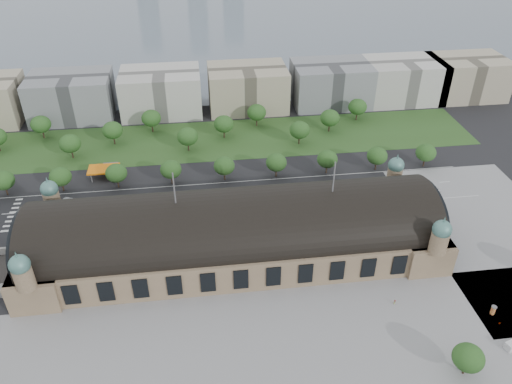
{
  "coord_description": "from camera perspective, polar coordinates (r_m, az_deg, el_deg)",
  "views": [
    {
      "loc": [
        -10.77,
        -142.04,
        123.01
      ],
      "look_at": [
        10.32,
        20.19,
        14.0
      ],
      "focal_mm": 35.0,
      "sensor_mm": 36.0,
      "label": 1
    }
  ],
  "objects": [
    {
      "name": "office_4",
      "position": [
        298.19,
        -0.97,
        11.82
      ],
      "size": [
        45.0,
        32.0,
        24.0
      ],
      "primitive_type": "cube",
      "color": "tan",
      "rests_on": "ground"
    },
    {
      "name": "pedestrian_4",
      "position": [
        175.9,
        27.09,
        -15.18
      ],
      "size": [
        1.1,
        1.17,
        1.74
      ],
      "primitive_type": "imported",
      "rotation": [
        0.0,
        0.0,
        4.01
      ],
      "color": "gray",
      "rests_on": "ground"
    },
    {
      "name": "tree_belt_2",
      "position": [
        286.07,
        -23.38,
        7.12
      ],
      "size": [
        10.4,
        10.4,
        12.48
      ],
      "color": "#2D2116",
      "rests_on": "ground"
    },
    {
      "name": "parked_car_5",
      "position": [
        204.22,
        -9.43,
        -3.66
      ],
      "size": [
        5.22,
        3.7,
        1.32
      ],
      "primitive_type": "imported",
      "rotation": [
        0.0,
        0.0,
        -1.22
      ],
      "color": "gray",
      "rests_on": "ground"
    },
    {
      "name": "parked_car_3",
      "position": [
        206.91,
        -14.08,
        -3.77
      ],
      "size": [
        4.01,
        2.75,
        1.27
      ],
      "primitive_type": "imported",
      "rotation": [
        0.0,
        0.0,
        -1.2
      ],
      "color": "#505357",
      "rests_on": "ground"
    },
    {
      "name": "traffic_car_5",
      "position": [
        225.68,
        4.71,
        0.72
      ],
      "size": [
        4.12,
        1.5,
        1.35
      ],
      "primitive_type": "imported",
      "rotation": [
        0.0,
        0.0,
        1.55
      ],
      "color": "slate",
      "rests_on": "ground"
    },
    {
      "name": "parked_car_0",
      "position": [
        211.7,
        -19.5,
        -3.88
      ],
      "size": [
        4.37,
        3.2,
        1.37
      ],
      "primitive_type": "imported",
      "rotation": [
        0.0,
        0.0,
        -1.09
      ],
      "color": "black",
      "rests_on": "ground"
    },
    {
      "name": "plaza_east",
      "position": [
        219.66,
        25.56,
        -4.21
      ],
      "size": [
        56.0,
        100.0,
        0.12
      ],
      "primitive_type": "cube",
      "color": "gray",
      "rests_on": "ground"
    },
    {
      "name": "tree_row_5",
      "position": [
        226.97,
        -3.66,
        2.99
      ],
      "size": [
        9.6,
        9.6,
        11.52
      ],
      "color": "#2D2116",
      "rests_on": "ground"
    },
    {
      "name": "office_7",
      "position": [
        339.78,
        22.83,
        12.01
      ],
      "size": [
        45.0,
        32.0,
        24.0
      ],
      "primitive_type": "cube",
      "color": "tan",
      "rests_on": "ground"
    },
    {
      "name": "grass_belt",
      "position": [
        265.32,
        -7.51,
        5.75
      ],
      "size": [
        300.0,
        45.0,
        0.1
      ],
      "primitive_type": "cube",
      "color": "#2C4E1F",
      "rests_on": "ground"
    },
    {
      "name": "traffic_car_6",
      "position": [
        235.34,
        19.63,
        0.2
      ],
      "size": [
        5.79,
        3.06,
        1.55
      ],
      "primitive_type": "imported",
      "rotation": [
        0.0,
        0.0,
        -1.66
      ],
      "color": "silver",
      "rests_on": "ground"
    },
    {
      "name": "tree_row_2",
      "position": [
        234.84,
        -21.46,
        1.63
      ],
      "size": [
        9.6,
        9.6,
        11.52
      ],
      "color": "#2D2116",
      "rests_on": "ground"
    },
    {
      "name": "office_6",
      "position": [
        322.16,
        16.46,
        12.16
      ],
      "size": [
        45.0,
        32.0,
        24.0
      ],
      "primitive_type": "cube",
      "color": "beige",
      "rests_on": "ground"
    },
    {
      "name": "parked_car_6",
      "position": [
        208.22,
        -12.08,
        -3.17
      ],
      "size": [
        5.09,
        4.23,
        1.39
      ],
      "primitive_type": "imported",
      "rotation": [
        0.0,
        0.0,
        -1.0
      ],
      "color": "black",
      "rests_on": "ground"
    },
    {
      "name": "bus_mid",
      "position": [
        208.19,
        -5.34,
        -2.2
      ],
      "size": [
        10.94,
        3.18,
        3.01
      ],
      "primitive_type": "imported",
      "rotation": [
        0.0,
        0.0,
        1.63
      ],
      "color": "silver",
      "rests_on": "ground"
    },
    {
      "name": "ground",
      "position": [
        188.21,
        -2.34,
        -7.17
      ],
      "size": [
        900.0,
        900.0,
        0.0
      ],
      "primitive_type": "plane",
      "color": "black",
      "rests_on": "ground"
    },
    {
      "name": "tree_belt_7",
      "position": [
        263.81,
        -3.71,
        7.77
      ],
      "size": [
        10.4,
        10.4,
        12.48
      ],
      "color": "#2D2116",
      "rests_on": "ground"
    },
    {
      "name": "tree_belt_10",
      "position": [
        272.79,
        8.44,
        8.38
      ],
      "size": [
        10.4,
        10.4,
        12.48
      ],
      "color": "#2D2116",
      "rests_on": "ground"
    },
    {
      "name": "road_slab",
      "position": [
        218.25,
        -8.53,
        -1.06
      ],
      "size": [
        260.0,
        26.0,
        0.1
      ],
      "primitive_type": "cube",
      "color": "black",
      "rests_on": "ground"
    },
    {
      "name": "traffic_car_1",
      "position": [
        230.88,
        -20.69,
        -0.77
      ],
      "size": [
        4.22,
        1.95,
        1.34
      ],
      "primitive_type": "imported",
      "rotation": [
        0.0,
        0.0,
        1.44
      ],
      "color": "#97989F",
      "rests_on": "ground"
    },
    {
      "name": "tree_belt_6",
      "position": [
        252.76,
        -7.82,
        6.29
      ],
      "size": [
        10.4,
        10.4,
        12.48
      ],
      "color": "#2D2116",
      "rests_on": "ground"
    },
    {
      "name": "tree_belt_3",
      "position": [
        260.26,
        -20.49,
        5.21
      ],
      "size": [
        10.4,
        10.4,
        12.48
      ],
      "color": "#2D2116",
      "rests_on": "ground"
    },
    {
      "name": "office_5",
      "position": [
        307.4,
        8.54,
        12.14
      ],
      "size": [
        45.0,
        32.0,
        24.0
      ],
      "primitive_type": "cube",
      "color": "gray",
      "rests_on": "ground"
    },
    {
      "name": "parked_car_1",
      "position": [
        213.73,
        -20.57,
        -3.73
      ],
      "size": [
        5.53,
        4.65,
        1.41
      ],
      "primitive_type": "imported",
      "rotation": [
        0.0,
        0.0,
        -1.02
      ],
      "color": "maroon",
      "rests_on": "ground"
    },
    {
      "name": "plaza_south",
      "position": [
        158.67,
        3.01,
        -17.22
      ],
      "size": [
        190.0,
        48.0,
        0.12
      ],
      "primitive_type": "cube",
      "color": "gray",
      "rests_on": "ground"
    },
    {
      "name": "tree_row_9",
      "position": [
        250.6,
        18.85,
        4.28
      ],
      "size": [
        9.6,
        9.6,
        11.52
      ],
      "color": "#2D2116",
      "rests_on": "ground"
    },
    {
      "name": "tree_row_3",
      "position": [
        229.75,
        -15.68,
        2.1
      ],
      "size": [
        9.6,
        9.6,
        11.52
      ],
      "color": "#2D2116",
      "rests_on": "ground"
    },
    {
      "name": "parked_car_2",
      "position": [
        207.38,
        -16.65,
        -4.09
      ],
      "size": [
        5.99,
        4.14,
        1.61
      ],
      "primitive_type": "imported",
      "rotation": [
        0.0,
        0.0,
        -1.19
      ],
      "color": "#172142",
      "rests_on": "ground"
    },
    {
      "name": "petrol_station",
      "position": [
        243.43,
        -16.61,
        2.59
      ],
      "size": [
        14.0,
        13.0,
        5.05
      ],
      "color": "orange",
      "rests_on": "ground"
    },
    {
      "name": "office_3",
      "position": [
        297.22,
        -10.78,
        11.15
      ],
      "size": [
        45.0,
        32.0,
        24.0
      ],
      "primitive_type": "cube",
      "color": "beige",
      "rests_on": "ground"
    },
    {
      "name": "advertising_column",
      "position": [
        182.71,
        25.48,
        -12.09
      ],
      "size": [
        1.75,
        1.75,
        3.33
      ],
      "color": "#B7462D",
      "rests_on": "ground"
    },
    {
      "name": "tree_belt_8",
      "position": [
        276.25,
        0.08,
        9.08
      ],
      "size": [
        10.4,
        10.4,
        12.48
      ],
      "color": "#2D2116",
      "rests_on": "ground"
    },
    {
      "name": "bus_west",
      "position": [
        212.38,
        -3.06,
        -1.17
      ],
      "size": [
        13.13,
        3.39,
        3.64
      ],
      "primitive_type": "imported",
      "rotation": [
        0.0,
        0.0,
        1.55
      ],
      "color": "red",
      "rests_on": "ground"
    },
    {
      "name": "traffic_car_3",
      "position": [
        221.02,
        -8.1,
        -0.31
      ],
      "size": [
        4.72,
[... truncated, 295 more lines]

